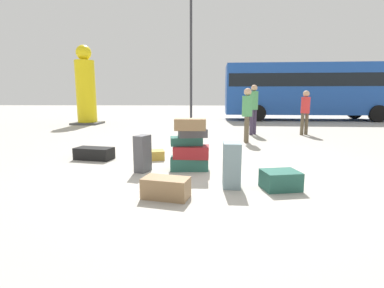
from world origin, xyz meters
TOP-DOWN VIEW (x-y plane):
  - ground_plane at (0.00, 0.00)m, footprint 80.00×80.00m
  - suitcase_tower at (-0.43, 0.03)m, footprint 0.73×0.60m
  - suitcase_brown_left_side at (-0.66, -1.46)m, footprint 0.66×0.44m
  - suitcase_tan_foreground_far at (-1.29, 0.82)m, footprint 0.59×0.45m
  - suitcase_black_white_trunk at (-2.53, 0.80)m, footprint 0.85×0.53m
  - suitcase_charcoal_foreground_near at (-1.26, -0.15)m, footprint 0.28×0.35m
  - suitcase_slate_upright_blue at (0.25, -0.94)m, footprint 0.26×0.37m
  - suitcase_teal_behind_tower at (0.95, -1.02)m, footprint 0.58×0.49m
  - person_bearded_onlooker at (1.06, 3.29)m, footprint 0.30×0.34m
  - person_tourist_with_camera at (1.53, 5.05)m, footprint 0.30×0.30m
  - person_passerby_in_red at (3.33, 5.07)m, footprint 0.31×0.30m
  - yellow_dummy_statue at (-5.97, 8.61)m, footprint 1.28×1.28m
  - parked_bus at (5.88, 11.82)m, footprint 9.78×2.98m
  - lamp_post at (-0.88, 9.16)m, footprint 0.36×0.36m

SIDE VIEW (x-z plane):
  - ground_plane at x=0.00m, z-range 0.00..0.00m
  - suitcase_tan_foreground_far at x=-1.29m, z-range 0.00..0.20m
  - suitcase_black_white_trunk at x=-2.53m, z-range 0.00..0.25m
  - suitcase_teal_behind_tower at x=0.95m, z-range 0.00..0.27m
  - suitcase_brown_left_side at x=-0.66m, z-range 0.00..0.27m
  - suitcase_charcoal_foreground_near at x=-1.26m, z-range 0.00..0.66m
  - suitcase_slate_upright_blue at x=0.25m, z-range 0.00..0.67m
  - suitcase_tower at x=-0.43m, z-range -0.05..0.90m
  - person_passerby_in_red at x=3.33m, z-range 0.15..1.69m
  - person_bearded_onlooker at x=1.06m, z-range 0.15..1.72m
  - person_tourist_with_camera at x=1.53m, z-range 0.17..1.91m
  - yellow_dummy_statue at x=-5.97m, z-range -0.21..3.54m
  - parked_bus at x=5.88m, z-range 0.26..3.41m
  - lamp_post at x=-0.88m, z-range 0.96..7.54m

